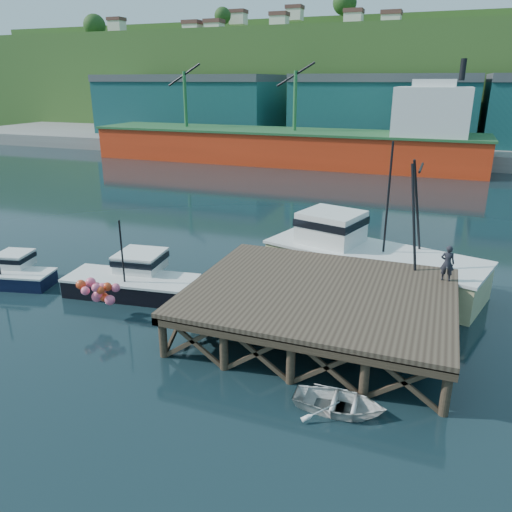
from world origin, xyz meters
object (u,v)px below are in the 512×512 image
at_px(trawler, 368,257).
at_px(dinghy, 339,403).
at_px(boat_black, 134,279).
at_px(dockworker, 447,263).
at_px(boat_navy, 9,273).

relative_size(trawler, dinghy, 3.94).
bearing_deg(trawler, dinghy, -69.68).
distance_m(boat_black, trawler, 13.34).
bearing_deg(dockworker, dinghy, 70.94).
relative_size(boat_black, dockworker, 4.25).
bearing_deg(boat_navy, dinghy, -26.54).
distance_m(trawler, dockworker, 5.49).
relative_size(dinghy, dockworker, 1.87).
bearing_deg(dinghy, trawler, 2.60).
xyz_separation_m(dinghy, dockworker, (3.23, 8.99, 2.67)).
bearing_deg(boat_black, boat_navy, -176.39).
bearing_deg(boat_black, dinghy, -33.80).
distance_m(boat_black, dinghy, 14.48).
bearing_deg(boat_black, dockworker, 1.63).
relative_size(boat_black, dinghy, 2.27).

